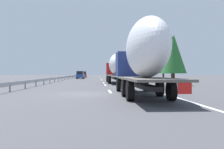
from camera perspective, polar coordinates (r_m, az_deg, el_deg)
The scene contains 23 objects.
ground_plane at distance 57.39m, azimuth -4.34°, elevation -1.13°, with size 260.00×260.00×0.00m, color #424247.
lane_stripe_0 at distance 19.45m, azimuth -0.52°, elevation -3.96°, with size 3.20×0.20×0.01m, color white.
lane_stripe_1 at distance 29.79m, azimuth -1.59°, elevation -2.47°, with size 3.20×0.20×0.01m, color white.
lane_stripe_2 at distance 36.82m, azimuth -1.97°, elevation -1.93°, with size 3.20×0.20×0.01m, color white.
lane_stripe_3 at distance 50.86m, azimuth -2.41°, elevation -1.31°, with size 3.20×0.20×0.01m, color white.
lane_stripe_4 at distance 56.95m, azimuth -2.54°, elevation -1.13°, with size 3.20×0.20×0.01m, color white.
lane_stripe_5 at distance 68.88m, azimuth -2.72°, elevation -0.88°, with size 3.20×0.20×0.01m, color white.
lane_stripe_6 at distance 77.24m, azimuth -2.81°, elevation -0.75°, with size 3.20×0.20×0.01m, color white.
lane_stripe_7 at distance 91.94m, azimuth -2.94°, elevation -0.57°, with size 3.20×0.20×0.01m, color white.
lane_stripe_8 at distance 91.06m, azimuth -2.93°, elevation -0.58°, with size 3.20×0.20×0.01m, color white.
lane_stripe_9 at distance 93.81m, azimuth -2.95°, elevation -0.56°, with size 3.20×0.20×0.01m, color white.
edge_line_right at distance 62.56m, azimuth 0.76°, elevation -1.00°, with size 110.00×0.20×0.01m, color white.
truck_lead at distance 35.56m, azimuth 0.99°, elevation 1.84°, with size 14.01×2.55×4.20m.
truck_trailing at distance 15.24m, azimuth 7.18°, elevation 4.50°, with size 12.21×2.55×4.59m.
car_blue_sedan at distance 62.78m, azimuth -7.46°, elevation -0.11°, with size 4.62×1.82×1.96m.
car_red_compact at distance 81.00m, azimuth -6.63°, elevation -0.00°, with size 4.29×1.85×1.99m.
car_black_suv at distance 72.11m, azimuth -7.19°, elevation -0.11°, with size 4.22×1.78×1.76m.
road_sign at distance 57.28m, azimuth 2.37°, elevation 1.25°, with size 0.10×0.90×3.45m.
tree_0 at distance 46.09m, azimuth 11.89°, elevation 3.84°, with size 2.80×2.80×7.10m.
tree_1 at distance 37.62m, azimuth 13.87°, elevation 4.96°, with size 3.19×3.19×7.04m.
tree_2 at distance 62.05m, azimuth 5.04°, elevation 2.32°, with size 3.22×3.22×5.66m.
tree_3 at distance 31.27m, azimuth 14.20°, elevation 4.64°, with size 3.12×3.12×6.22m.
guardrail_median at distance 60.75m, azimuth -9.97°, elevation -0.50°, with size 94.00×0.10×0.76m.
Camera 1 is at (-17.36, -0.76, 1.46)m, focal length 39.21 mm.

